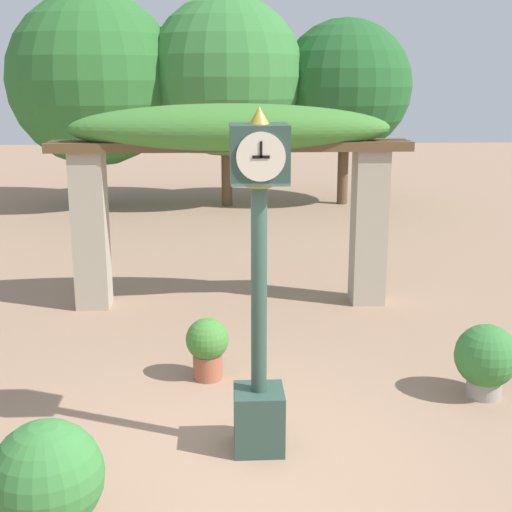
# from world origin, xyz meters

# --- Properties ---
(ground_plane) EXTENTS (60.00, 60.00, 0.00)m
(ground_plane) POSITION_xyz_m (0.00, 0.00, 0.00)
(ground_plane) COLOR #9E7A60
(pedestal_clock) EXTENTS (0.48, 0.53, 3.10)m
(pedestal_clock) POSITION_xyz_m (0.17, 0.27, 1.54)
(pedestal_clock) COLOR #2D473D
(pedestal_clock) RESTS_ON ground
(pergola) EXTENTS (5.16, 1.08, 2.96)m
(pergola) POSITION_xyz_m (0.00, 4.55, 2.27)
(pergola) COLOR #A89E89
(pergola) RESTS_ON ground
(potted_plant_near_left) EXTENTS (0.83, 0.83, 0.96)m
(potted_plant_near_left) POSITION_xyz_m (-1.43, -1.03, 0.52)
(potted_plant_near_left) COLOR #9E563D
(potted_plant_near_left) RESTS_ON ground
(potted_plant_near_right) EXTENTS (0.48, 0.48, 0.71)m
(potted_plant_near_right) POSITION_xyz_m (-0.32, 1.85, 0.40)
(potted_plant_near_right) COLOR #9E563D
(potted_plant_near_right) RESTS_ON ground
(potted_plant_far_left) EXTENTS (0.67, 0.67, 0.80)m
(potted_plant_far_left) POSITION_xyz_m (2.64, 1.23, 0.43)
(potted_plant_far_left) COLOR gray
(potted_plant_far_left) RESTS_ON ground
(tree_line) EXTENTS (10.21, 4.29, 5.37)m
(tree_line) POSITION_xyz_m (-0.74, 12.88, 3.21)
(tree_line) COLOR brown
(tree_line) RESTS_ON ground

